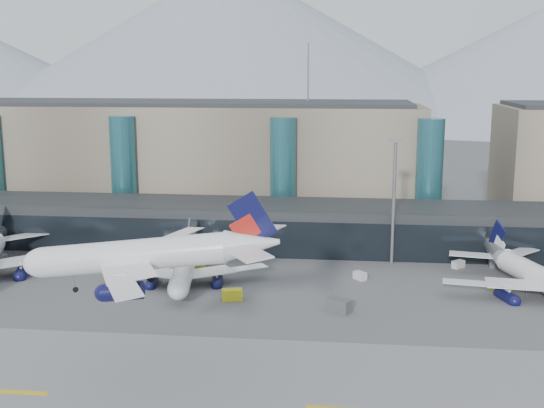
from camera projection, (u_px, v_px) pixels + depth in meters
The scene contains 17 objects.
ground at pixel (200, 351), 97.17m from camera, with size 900.00×900.00×0.00m, color #515154.
runway_strip at pixel (174, 401), 82.54m from camera, with size 400.00×40.00×0.04m, color slate.
runway_markings at pixel (174, 400), 82.54m from camera, with size 128.00×1.00×0.02m.
concourse at pixel (254, 225), 152.47m from camera, with size 170.00×27.00×10.00m.
terminal_main at pixel (178, 159), 184.51m from camera, with size 130.00×30.00×31.00m.
teal_towers at pixel (202, 173), 168.15m from camera, with size 116.40×19.40×46.00m.
mountain_ridge at pixel (341, 59), 456.92m from camera, with size 910.00×400.00×110.00m.
lightmast_mid at pixel (394, 195), 137.96m from camera, with size 3.00×1.20×25.60m.
hero_jet at pixel (159, 246), 84.79m from camera, with size 33.39×34.64×11.15m.
jet_parked_mid at pixel (185, 260), 128.91m from camera, with size 32.43×32.59×10.56m.
jet_parked_right at pixel (532, 268), 122.19m from camera, with size 34.57×36.39×11.68m.
veh_b at pixel (200, 266), 136.04m from camera, with size 2.74×1.69×1.58m, color gold.
veh_c at pixel (339, 305), 112.56m from camera, with size 4.01×2.12×2.23m, color #48484C.
veh_d at pixel (458, 264), 137.30m from camera, with size 2.62×1.40×1.50m, color silver.
veh_e at pixel (500, 285), 123.59m from camera, with size 3.37×1.91×1.91m, color gold.
veh_g at pixel (360, 276), 129.75m from camera, with size 2.53×1.48×1.48m, color silver.
veh_h at pixel (232, 295), 118.24m from camera, with size 3.47×1.83×1.92m, color gold.
Camera 1 is at (20.04, -89.52, 39.63)m, focal length 45.00 mm.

